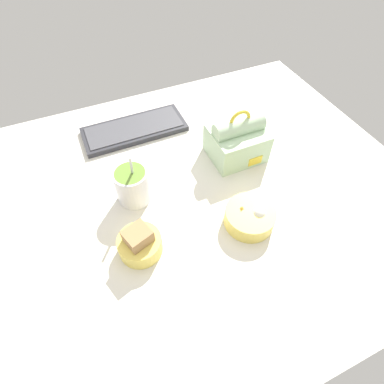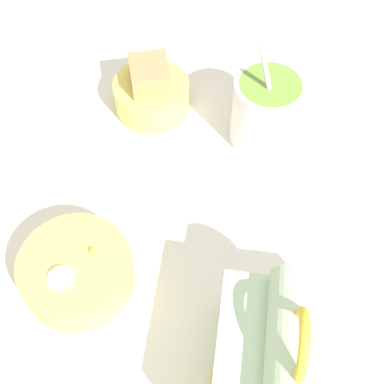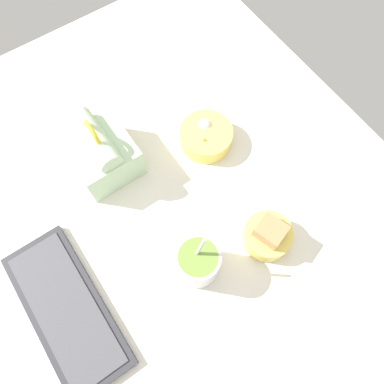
{
  "view_description": "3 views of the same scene",
  "coord_description": "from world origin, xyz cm",
  "px_view_note": "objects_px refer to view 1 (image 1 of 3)",
  "views": [
    {
      "loc": [
        -20.53,
        -51.15,
        72.16
      ],
      "look_at": [
        0.3,
        -3.57,
        7.0
      ],
      "focal_mm": 28.0,
      "sensor_mm": 36.0,
      "label": 1
    },
    {
      "loc": [
        37.6,
        1.51,
        63.25
      ],
      "look_at": [
        0.3,
        -3.57,
        7.0
      ],
      "focal_mm": 50.0,
      "sensor_mm": 36.0,
      "label": 2
    },
    {
      "loc": [
        -27.75,
        15.72,
        88.2
      ],
      "look_at": [
        0.3,
        -3.57,
        7.0
      ],
      "focal_mm": 35.0,
      "sensor_mm": 36.0,
      "label": 3
    }
  ],
  "objects_px": {
    "bento_bowl_sandwich": "(140,243)",
    "keyboard": "(134,129)",
    "soup_cup": "(133,185)",
    "lunch_bag": "(237,141)",
    "bento_bowl_snacks": "(249,217)"
  },
  "relations": [
    {
      "from": "bento_bowl_sandwich",
      "to": "keyboard",
      "type": "bearing_deg",
      "value": 75.21
    },
    {
      "from": "keyboard",
      "to": "bento_bowl_sandwich",
      "type": "xyz_separation_m",
      "value": [
        -0.12,
        -0.46,
        0.02
      ]
    },
    {
      "from": "soup_cup",
      "to": "lunch_bag",
      "type": "bearing_deg",
      "value": 6.46
    },
    {
      "from": "bento_bowl_sandwich",
      "to": "bento_bowl_snacks",
      "type": "height_order",
      "value": "bento_bowl_sandwich"
    },
    {
      "from": "soup_cup",
      "to": "bento_bowl_sandwich",
      "type": "xyz_separation_m",
      "value": [
        -0.04,
        -0.17,
        -0.02
      ]
    },
    {
      "from": "lunch_bag",
      "to": "bento_bowl_snacks",
      "type": "relative_size",
      "value": 1.29
    },
    {
      "from": "keyboard",
      "to": "bento_bowl_sandwich",
      "type": "distance_m",
      "value": 0.48
    },
    {
      "from": "bento_bowl_sandwich",
      "to": "bento_bowl_snacks",
      "type": "relative_size",
      "value": 0.82
    },
    {
      "from": "lunch_bag",
      "to": "keyboard",
      "type": "bearing_deg",
      "value": 137.36
    },
    {
      "from": "bento_bowl_sandwich",
      "to": "bento_bowl_snacks",
      "type": "bearing_deg",
      "value": -7.13
    },
    {
      "from": "soup_cup",
      "to": "keyboard",
      "type": "bearing_deg",
      "value": 73.56
    },
    {
      "from": "keyboard",
      "to": "bento_bowl_snacks",
      "type": "distance_m",
      "value": 0.53
    },
    {
      "from": "bento_bowl_snacks",
      "to": "keyboard",
      "type": "bearing_deg",
      "value": 109.52
    },
    {
      "from": "lunch_bag",
      "to": "bento_bowl_sandwich",
      "type": "distance_m",
      "value": 0.45
    },
    {
      "from": "keyboard",
      "to": "soup_cup",
      "type": "distance_m",
      "value": 0.31
    }
  ]
}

